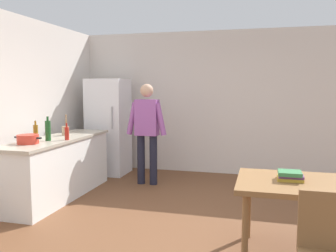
{
  "coord_description": "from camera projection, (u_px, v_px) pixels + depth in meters",
  "views": [
    {
      "loc": [
        0.92,
        -3.8,
        1.63
      ],
      "look_at": [
        -0.45,
        1.33,
        1.06
      ],
      "focal_mm": 38.05,
      "sensor_mm": 36.0,
      "label": 1
    }
  ],
  "objects": [
    {
      "name": "ground_plane",
      "position": [
        176.0,
        231.0,
        4.07
      ],
      "size": [
        14.0,
        14.0,
        0.0
      ],
      "primitive_type": "plane",
      "color": "brown"
    },
    {
      "name": "wall_back",
      "position": [
        213.0,
        103.0,
        6.8
      ],
      "size": [
        6.4,
        0.12,
        2.7
      ],
      "primitive_type": "cube",
      "color": "silver",
      "rests_on": "ground_plane"
    },
    {
      "name": "kitchen_counter",
      "position": [
        58.0,
        168.0,
        5.3
      ],
      "size": [
        0.64,
        2.2,
        0.9
      ],
      "color": "white",
      "rests_on": "ground_plane"
    },
    {
      "name": "refrigerator",
      "position": [
        109.0,
        127.0,
        6.76
      ],
      "size": [
        0.7,
        0.67,
        1.8
      ],
      "color": "white",
      "rests_on": "ground_plane"
    },
    {
      "name": "person",
      "position": [
        147.0,
        127.0,
        5.98
      ],
      "size": [
        0.7,
        0.22,
        1.7
      ],
      "color": "#1E1E2D",
      "rests_on": "ground_plane"
    },
    {
      "name": "dining_table",
      "position": [
        313.0,
        190.0,
        3.35
      ],
      "size": [
        1.4,
        0.9,
        0.75
      ],
      "color": "olive",
      "rests_on": "ground_plane"
    },
    {
      "name": "chair",
      "position": [
        331.0,
        250.0,
        2.43
      ],
      "size": [
        0.42,
        0.42,
        0.91
      ],
      "rotation": [
        0.0,
        0.0,
        -0.09
      ],
      "color": "olive",
      "rests_on": "ground_plane"
    },
    {
      "name": "cooking_pot",
      "position": [
        28.0,
        139.0,
        4.7
      ],
      "size": [
        0.4,
        0.28,
        0.12
      ],
      "color": "red",
      "rests_on": "kitchen_counter"
    },
    {
      "name": "utensil_jar",
      "position": [
        66.0,
        130.0,
        5.53
      ],
      "size": [
        0.11,
        0.11,
        0.32
      ],
      "color": "tan",
      "rests_on": "kitchen_counter"
    },
    {
      "name": "bottle_oil_amber",
      "position": [
        36.0,
        132.0,
        4.97
      ],
      "size": [
        0.06,
        0.06,
        0.28
      ],
      "color": "#996619",
      "rests_on": "kitchen_counter"
    },
    {
      "name": "bottle_wine_green",
      "position": [
        48.0,
        130.0,
        4.95
      ],
      "size": [
        0.08,
        0.08,
        0.34
      ],
      "color": "#1E5123",
      "rests_on": "kitchen_counter"
    },
    {
      "name": "bottle_sauce_red",
      "position": [
        67.0,
        133.0,
        5.03
      ],
      "size": [
        0.06,
        0.06,
        0.24
      ],
      "color": "#B22319",
      "rests_on": "kitchen_counter"
    },
    {
      "name": "book_stack",
      "position": [
        290.0,
        176.0,
        3.41
      ],
      "size": [
        0.24,
        0.21,
        0.09
      ],
      "color": "gold",
      "rests_on": "dining_table"
    }
  ]
}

